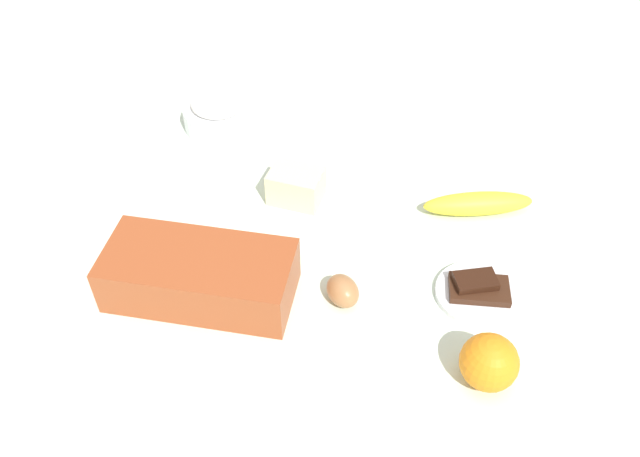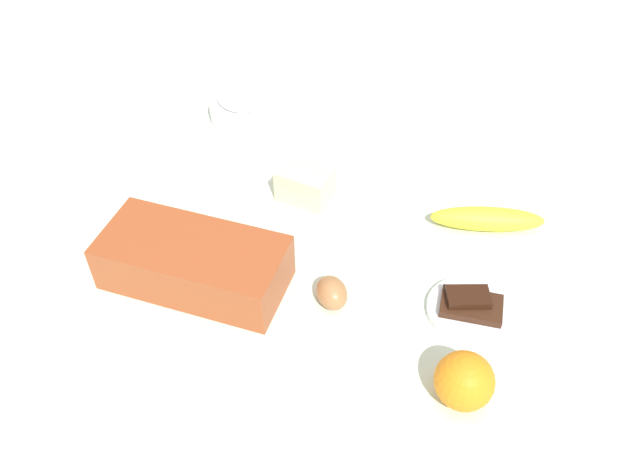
{
  "view_description": "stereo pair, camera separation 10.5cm",
  "coord_description": "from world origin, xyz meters",
  "px_view_note": "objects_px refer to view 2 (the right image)",
  "views": [
    {
      "loc": [
        -0.24,
        0.72,
        0.77
      ],
      "look_at": [
        0.0,
        0.0,
        0.04
      ],
      "focal_mm": 36.92,
      "sensor_mm": 36.0,
      "label": 1
    },
    {
      "loc": [
        -0.34,
        0.68,
        0.77
      ],
      "look_at": [
        0.0,
        0.0,
        0.04
      ],
      "focal_mm": 36.92,
      "sensor_mm": 36.0,
      "label": 2
    }
  ],
  "objects_px": {
    "loaf_pan": "(194,262)",
    "orange_fruit": "(464,381)",
    "chocolate_plate": "(470,308)",
    "banana": "(487,219)",
    "flour_bowl": "(245,105)",
    "egg_near_butter": "(332,293)",
    "butter_block": "(305,184)"
  },
  "relations": [
    {
      "from": "loaf_pan",
      "to": "orange_fruit",
      "type": "distance_m",
      "value": 0.43
    },
    {
      "from": "orange_fruit",
      "to": "chocolate_plate",
      "type": "height_order",
      "value": "orange_fruit"
    },
    {
      "from": "loaf_pan",
      "to": "banana",
      "type": "relative_size",
      "value": 1.55
    },
    {
      "from": "flour_bowl",
      "to": "chocolate_plate",
      "type": "relative_size",
      "value": 1.09
    },
    {
      "from": "loaf_pan",
      "to": "flour_bowl",
      "type": "relative_size",
      "value": 2.09
    },
    {
      "from": "banana",
      "to": "chocolate_plate",
      "type": "relative_size",
      "value": 1.46
    },
    {
      "from": "orange_fruit",
      "to": "egg_near_butter",
      "type": "relative_size",
      "value": 1.35
    },
    {
      "from": "banana",
      "to": "egg_near_butter",
      "type": "height_order",
      "value": "egg_near_butter"
    },
    {
      "from": "orange_fruit",
      "to": "flour_bowl",
      "type": "bearing_deg",
      "value": -36.12
    },
    {
      "from": "egg_near_butter",
      "to": "chocolate_plate",
      "type": "relative_size",
      "value": 0.45
    },
    {
      "from": "butter_block",
      "to": "egg_near_butter",
      "type": "height_order",
      "value": "butter_block"
    },
    {
      "from": "butter_block",
      "to": "egg_near_butter",
      "type": "xyz_separation_m",
      "value": [
        -0.15,
        0.2,
        -0.01
      ]
    },
    {
      "from": "chocolate_plate",
      "to": "flour_bowl",
      "type": "bearing_deg",
      "value": -26.99
    },
    {
      "from": "loaf_pan",
      "to": "orange_fruit",
      "type": "relative_size",
      "value": 3.72
    },
    {
      "from": "banana",
      "to": "butter_block",
      "type": "xyz_separation_m",
      "value": [
        0.31,
        0.07,
        0.01
      ]
    },
    {
      "from": "egg_near_butter",
      "to": "butter_block",
      "type": "bearing_deg",
      "value": -53.57
    },
    {
      "from": "egg_near_butter",
      "to": "chocolate_plate",
      "type": "xyz_separation_m",
      "value": [
        -0.19,
        -0.07,
        -0.01
      ]
    },
    {
      "from": "loaf_pan",
      "to": "egg_near_butter",
      "type": "relative_size",
      "value": 5.04
    },
    {
      "from": "flour_bowl",
      "to": "orange_fruit",
      "type": "xyz_separation_m",
      "value": [
        -0.59,
        0.43,
        0.01
      ]
    },
    {
      "from": "banana",
      "to": "butter_block",
      "type": "relative_size",
      "value": 2.11
    },
    {
      "from": "banana",
      "to": "butter_block",
      "type": "distance_m",
      "value": 0.32
    },
    {
      "from": "egg_near_butter",
      "to": "flour_bowl",
      "type": "bearing_deg",
      "value": -44.46
    },
    {
      "from": "flour_bowl",
      "to": "orange_fruit",
      "type": "bearing_deg",
      "value": 143.88
    },
    {
      "from": "flour_bowl",
      "to": "banana",
      "type": "relative_size",
      "value": 0.74
    },
    {
      "from": "loaf_pan",
      "to": "flour_bowl",
      "type": "height_order",
      "value": "loaf_pan"
    },
    {
      "from": "flour_bowl",
      "to": "orange_fruit",
      "type": "distance_m",
      "value": 0.73
    },
    {
      "from": "loaf_pan",
      "to": "egg_near_butter",
      "type": "bearing_deg",
      "value": -173.66
    },
    {
      "from": "flour_bowl",
      "to": "butter_block",
      "type": "relative_size",
      "value": 1.57
    },
    {
      "from": "loaf_pan",
      "to": "banana",
      "type": "xyz_separation_m",
      "value": [
        -0.37,
        -0.32,
        -0.02
      ]
    },
    {
      "from": "orange_fruit",
      "to": "egg_near_butter",
      "type": "bearing_deg",
      "value": -17.78
    },
    {
      "from": "banana",
      "to": "chocolate_plate",
      "type": "bearing_deg",
      "value": 99.0
    },
    {
      "from": "banana",
      "to": "butter_block",
      "type": "height_order",
      "value": "butter_block"
    }
  ]
}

